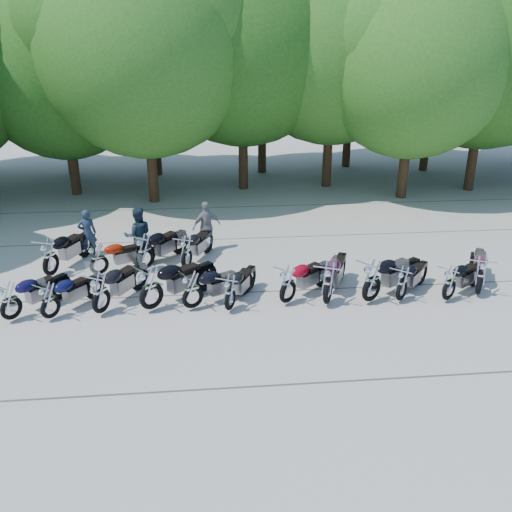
{
  "coord_description": "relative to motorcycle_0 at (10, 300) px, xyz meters",
  "views": [
    {
      "loc": [
        -1.36,
        -12.33,
        6.64
      ],
      "look_at": [
        0.0,
        1.5,
        1.1
      ],
      "focal_mm": 38.0,
      "sensor_mm": 36.0,
      "label": 1
    }
  ],
  "objects": [
    {
      "name": "tree_12",
      "position": [
        8.11,
        16.06,
        5.13
      ],
      "size": [
        7.88,
        7.88,
        9.67
      ],
      "color": "#3A2614",
      "rests_on": "ground"
    },
    {
      "name": "motorcycle_5",
      "position": [
        5.52,
        -0.01,
        -0.02
      ],
      "size": [
        1.45,
        2.1,
        1.15
      ],
      "primitive_type": null,
      "rotation": [
        0.0,
        0.0,
        2.69
      ],
      "color": "black",
      "rests_on": "ground"
    },
    {
      "name": "ground",
      "position": [
        6.31,
        -0.41,
        -0.6
      ],
      "size": [
        90.0,
        90.0,
        0.0
      ],
      "primitive_type": "plane",
      "color": "gray",
      "rests_on": "ground"
    },
    {
      "name": "tree_6",
      "position": [
        13.87,
        10.41,
        5.22
      ],
      "size": [
        8.0,
        8.0,
        9.82
      ],
      "color": "#3A2614",
      "rests_on": "ground"
    },
    {
      "name": "motorcycle_2",
      "position": [
        2.21,
        0.13,
        0.06
      ],
      "size": [
        1.74,
        2.36,
        1.31
      ],
      "primitive_type": null,
      "rotation": [
        0.0,
        0.0,
        2.63
      ],
      "color": "black",
      "rests_on": "ground"
    },
    {
      "name": "tree_14",
      "position": [
        16.99,
        15.68,
        5.23
      ],
      "size": [
        8.02,
        8.02,
        9.84
      ],
      "color": "#3A2614",
      "rests_on": "ground"
    },
    {
      "name": "motorcycle_7",
      "position": [
        8.15,
        0.09,
        0.09
      ],
      "size": [
        1.71,
        2.53,
        1.38
      ],
      "primitive_type": null,
      "rotation": [
        0.0,
        0.0,
        2.71
      ],
      "color": "#32061E",
      "rests_on": "ground"
    },
    {
      "name": "tree_7",
      "position": [
        17.52,
        11.37,
        5.79
      ],
      "size": [
        8.79,
        8.79,
        10.79
      ],
      "color": "#3A2614",
      "rests_on": "ground"
    },
    {
      "name": "motorcycle_14",
      "position": [
        3.08,
        2.93,
        0.08
      ],
      "size": [
        1.97,
        2.36,
        1.35
      ],
      "primitive_type": null,
      "rotation": [
        0.0,
        0.0,
        2.52
      ],
      "color": "black",
      "rests_on": "ground"
    },
    {
      "name": "tree_10",
      "position": [
        -1.98,
        16.56,
        5.06
      ],
      "size": [
        7.78,
        7.78,
        9.55
      ],
      "color": "#3A2614",
      "rests_on": "ground"
    },
    {
      "name": "rider_0",
      "position": [
        1.11,
        4.38,
        0.2
      ],
      "size": [
        0.65,
        0.5,
        1.6
      ],
      "primitive_type": "imported",
      "rotation": [
        0.0,
        0.0,
        3.37
      ],
      "color": "#1E2B3F",
      "rests_on": "ground"
    },
    {
      "name": "tree_2",
      "position": [
        -0.94,
        12.43,
        4.71
      ],
      "size": [
        7.31,
        7.31,
        8.97
      ],
      "color": "#3A2614",
      "rests_on": "ground"
    },
    {
      "name": "motorcycle_4",
      "position": [
        4.55,
        0.17,
        0.01
      ],
      "size": [
        2.2,
        1.63,
        1.22
      ],
      "primitive_type": null,
      "rotation": [
        0.0,
        0.0,
        2.08
      ],
      "color": "black",
      "rests_on": "ground"
    },
    {
      "name": "motorcycle_15",
      "position": [
        4.34,
        2.87,
        0.03
      ],
      "size": [
        1.53,
        2.3,
        1.25
      ],
      "primitive_type": null,
      "rotation": [
        0.0,
        0.0,
        2.72
      ],
      "color": "black",
      "rests_on": "ground"
    },
    {
      "name": "motorcycle_13",
      "position": [
        1.72,
        2.69,
        -0.02
      ],
      "size": [
        2.11,
        1.52,
        1.16
      ],
      "primitive_type": null,
      "rotation": [
        0.0,
        0.0,
        2.06
      ],
      "color": "#971905",
      "rests_on": "ground"
    },
    {
      "name": "motorcycle_0",
      "position": [
        0.0,
        0.0,
        0.0
      ],
      "size": [
        1.8,
        2.06,
        1.19
      ],
      "primitive_type": null,
      "rotation": [
        0.0,
        0.0,
        2.48
      ],
      "color": "black",
      "rests_on": "ground"
    },
    {
      "name": "tree_3",
      "position": [
        2.74,
        10.83,
        5.72
      ],
      "size": [
        8.7,
        8.7,
        10.67
      ],
      "color": "#3A2614",
      "rests_on": "ground"
    },
    {
      "name": "rider_2",
      "position": [
        4.99,
        4.53,
        0.26
      ],
      "size": [
        1.09,
        0.78,
        1.71
      ],
      "primitive_type": "imported",
      "rotation": [
        0.0,
        0.0,
        3.55
      ],
      "color": "gray",
      "rests_on": "ground"
    },
    {
      "name": "motorcycle_12",
      "position": [
        0.3,
        2.74,
        0.09
      ],
      "size": [
        1.62,
        2.53,
        1.37
      ],
      "primitive_type": null,
      "rotation": [
        0.0,
        0.0,
        2.74
      ],
      "color": "black",
      "rests_on": "ground"
    },
    {
      "name": "motorcycle_6",
      "position": [
        7.09,
        0.24,
        0.03
      ],
      "size": [
        2.1,
        1.98,
        1.25
      ],
      "primitive_type": null,
      "rotation": [
        0.0,
        0.0,
        2.3
      ],
      "color": "maroon",
      "rests_on": "ground"
    },
    {
      "name": "motorcycle_1",
      "position": [
        0.97,
        -0.03,
        -0.02
      ],
      "size": [
        1.72,
        1.99,
        1.15
      ],
      "primitive_type": null,
      "rotation": [
        0.0,
        0.0,
        2.49
      ],
      "color": "#0C0E35",
      "rests_on": "ground"
    },
    {
      "name": "motorcycle_8",
      "position": [
        9.34,
        0.09,
        0.1
      ],
      "size": [
        2.47,
        2.03,
        1.4
      ],
      "primitive_type": null,
      "rotation": [
        0.0,
        0.0,
        2.17
      ],
      "color": "black",
      "rests_on": "ground"
    },
    {
      "name": "motorcycle_11",
      "position": [
        12.45,
        0.25,
        0.06
      ],
      "size": [
        1.64,
        2.38,
        1.3
      ],
      "primitive_type": null,
      "rotation": [
        0.0,
        0.0,
        2.69
      ],
      "color": "#320619",
      "rests_on": "ground"
    },
    {
      "name": "motorcycle_3",
      "position": [
        3.49,
        0.2,
        0.11
      ],
      "size": [
        2.42,
        2.18,
        1.42
      ],
      "primitive_type": null,
      "rotation": [
        0.0,
        0.0,
        2.26
      ],
      "color": "black",
      "rests_on": "ground"
    },
    {
      "name": "motorcycle_9",
      "position": [
        10.18,
        0.09,
        -0.02
      ],
      "size": [
        1.83,
        1.93,
        1.15
      ],
      "primitive_type": null,
      "rotation": [
        0.0,
        0.0,
        2.41
      ],
      "color": "black",
      "rests_on": "ground"
    },
    {
      "name": "tree_5",
      "position": [
        10.93,
        12.79,
        5.98
      ],
      "size": [
        9.04,
        9.04,
        11.1
      ],
      "color": "#3A2614",
      "rests_on": "ground"
    },
    {
      "name": "tree_11",
      "position": [
        2.55,
        16.02,
        4.9
      ],
      "size": [
        7.56,
        7.56,
        9.28
      ],
      "color": "#3A2614",
      "rests_on": "ground"
    },
    {
      "name": "tree_13",
      "position": [
        13.0,
        17.06,
        5.44
      ],
      "size": [
        8.31,
        8.31,
        10.2
      ],
      "color": "#3A2614",
      "rests_on": "ground"
    },
    {
      "name": "tree_4",
      "position": [
        6.85,
        12.68,
        6.04
      ],
      "size": [
        9.13,
        9.13,
        11.2
      ],
      "color": "#3A2614",
      "rests_on": "ground"
    },
    {
      "name": "motorcycle_10",
      "position": [
        11.47,
        -0.02,
        -0.01
      ],
      "size": [
        2.05,
        1.74,
        1.17
      ],
      "primitive_type": null,
      "rotation": [
        0.0,
        0.0,
        2.2
      ],
      "color": "black",
      "rests_on": "ground"
    },
    {
      "name": "rider_1",
      "position": [
        2.83,
        3.63,
        0.32
      ],
      "size": [
        1.01,
        0.85,
        1.84
      ],
      "primitive_type": "imported",
      "rotation": [
        0.0,
        0.0,
        3.32
      ],
      "color": "#1A2D38",
      "rests_on": "ground"
    }
  ]
}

